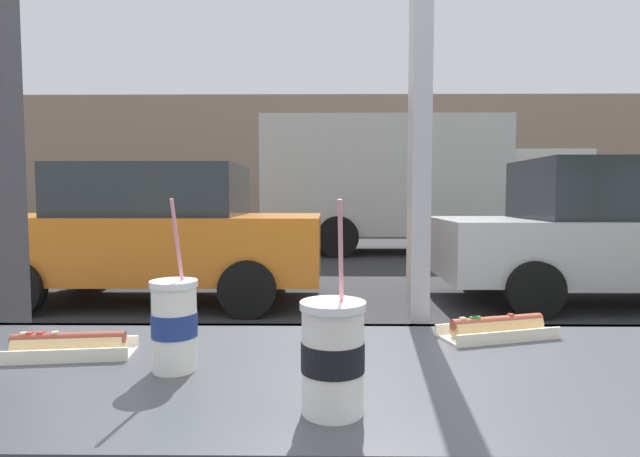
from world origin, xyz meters
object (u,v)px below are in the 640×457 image
(parked_car_orange, at_px, (156,233))
(parked_car_silver, at_px, (617,231))
(soda_cup_right, at_px, (174,324))
(hotdog_tray_far, at_px, (497,328))
(box_truck, at_px, (410,181))
(hotdog_tray_near, at_px, (69,346))
(soda_cup_left, at_px, (333,355))

(parked_car_orange, height_order, parked_car_silver, parked_car_silver)
(soda_cup_right, bearing_deg, hotdog_tray_far, 18.27)
(parked_car_orange, bearing_deg, box_truck, 53.68)
(hotdog_tray_near, xyz_separation_m, parked_car_orange, (-1.60, 5.27, -0.16))
(soda_cup_left, xyz_separation_m, hotdog_tray_far, (0.40, 0.42, -0.07))
(soda_cup_left, height_order, box_truck, box_truck)
(soda_cup_right, bearing_deg, parked_car_silver, 53.57)
(soda_cup_left, distance_m, hotdog_tray_far, 0.58)
(soda_cup_right, xyz_separation_m, hotdog_tray_far, (0.70, 0.23, -0.07))
(box_truck, bearing_deg, hotdog_tray_near, -103.13)
(hotdog_tray_far, height_order, parked_car_orange, parked_car_orange)
(parked_car_orange, bearing_deg, soda_cup_left, -68.77)
(soda_cup_left, relative_size, box_truck, 0.05)
(soda_cup_left, relative_size, parked_car_orange, 0.08)
(parked_car_orange, xyz_separation_m, box_truck, (4.15, 5.64, 0.81))
(hotdog_tray_far, distance_m, parked_car_orange, 5.72)
(soda_cup_right, xyz_separation_m, parked_car_silver, (3.95, 5.35, -0.21))
(soda_cup_left, bearing_deg, parked_car_silver, 56.63)
(soda_cup_left, xyz_separation_m, parked_car_silver, (3.64, 5.53, -0.21))
(soda_cup_right, distance_m, parked_car_silver, 6.65)
(soda_cup_left, relative_size, hotdog_tray_near, 1.24)
(soda_cup_right, bearing_deg, box_truck, 78.19)
(hotdog_tray_near, relative_size, parked_car_orange, 0.06)
(hotdog_tray_near, distance_m, parked_car_silver, 6.73)
(soda_cup_right, xyz_separation_m, hotdog_tray_near, (-0.25, 0.08, -0.07))
(soda_cup_right, relative_size, hotdog_tray_near, 1.24)
(hotdog_tray_near, height_order, hotdog_tray_far, same)
(hotdog_tray_near, height_order, parked_car_silver, parked_car_silver)
(parked_car_orange, bearing_deg, hotdog_tray_far, -63.55)
(soda_cup_right, bearing_deg, hotdog_tray_near, 162.30)
(parked_car_silver, distance_m, box_truck, 5.93)
(soda_cup_left, bearing_deg, parked_car_orange, 111.23)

